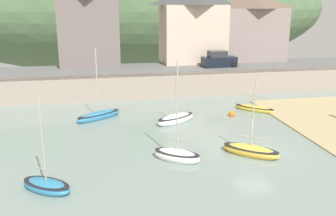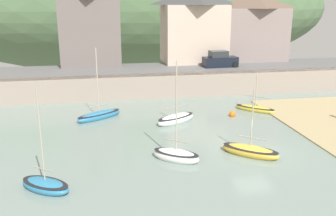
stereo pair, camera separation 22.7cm
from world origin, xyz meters
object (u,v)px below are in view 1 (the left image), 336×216
at_px(waterfront_building_left, 88,20).
at_px(rowboat_small_beached, 177,155).
at_px(waterfront_building_right, 253,27).
at_px(parked_car_near_slipway, 219,60).
at_px(mooring_buoy, 232,114).
at_px(waterfront_building_centre, 193,25).
at_px(sailboat_tall_mast, 99,116).
at_px(fishing_boat_green, 47,185).
at_px(dinghy_open_wooden, 251,151).
at_px(motorboat_with_cabin, 176,119).
at_px(sailboat_blue_trim, 255,108).

xyz_separation_m(waterfront_building_left, rowboat_small_beached, (5.59, -25.51, -7.49)).
bearing_deg(waterfront_building_right, parked_car_near_slipway, -143.09).
xyz_separation_m(rowboat_small_beached, mooring_buoy, (7.01, 8.78, -0.15)).
relative_size(waterfront_building_centre, waterfront_building_right, 1.08).
relative_size(sailboat_tall_mast, parked_car_near_slipway, 1.54).
bearing_deg(mooring_buoy, rowboat_small_beached, -128.59).
bearing_deg(sailboat_tall_mast, rowboat_small_beached, -97.76).
bearing_deg(rowboat_small_beached, fishing_boat_green, -125.62).
bearing_deg(dinghy_open_wooden, waterfront_building_right, 108.09).
xyz_separation_m(waterfront_building_left, waterfront_building_right, (21.21, 0.00, -1.06)).
relative_size(dinghy_open_wooden, parked_car_near_slipway, 1.14).
relative_size(waterfront_building_centre, fishing_boat_green, 1.54).
bearing_deg(waterfront_building_centre, rowboat_small_beached, -106.28).
distance_m(waterfront_building_left, sailboat_tall_mast, 17.08).
height_order(waterfront_building_centre, motorboat_with_cabin, waterfront_building_centre).
bearing_deg(sailboat_tall_mast, waterfront_building_right, 3.12).
bearing_deg(rowboat_small_beached, motorboat_with_cabin, 114.27).
relative_size(waterfront_building_right, mooring_buoy, 14.22).
height_order(waterfront_building_left, sailboat_tall_mast, waterfront_building_left).
relative_size(motorboat_with_cabin, dinghy_open_wooden, 0.89).
relative_size(rowboat_small_beached, parked_car_near_slipway, 1.62).
bearing_deg(waterfront_building_left, dinghy_open_wooden, -67.25).
bearing_deg(mooring_buoy, dinghy_open_wooden, -101.90).
xyz_separation_m(sailboat_blue_trim, fishing_boat_green, (-17.68, -12.67, 0.04)).
xyz_separation_m(fishing_boat_green, parked_car_near_slipway, (17.60, 23.72, 2.93)).
relative_size(waterfront_building_right, sailboat_tall_mast, 1.32).
relative_size(dinghy_open_wooden, sailboat_tall_mast, 0.74).
xyz_separation_m(fishing_boat_green, sailboat_tall_mast, (3.05, 12.90, 0.02)).
bearing_deg(waterfront_building_centre, dinghy_open_wooden, -95.15).
xyz_separation_m(rowboat_small_beached, parked_car_near_slipway, (9.62, 21.01, 2.87)).
bearing_deg(waterfront_building_centre, motorboat_with_cabin, -108.38).
height_order(rowboat_small_beached, sailboat_blue_trim, rowboat_small_beached).
xyz_separation_m(sailboat_blue_trim, parked_car_near_slipway, (-0.08, 11.05, 2.97)).
distance_m(sailboat_tall_mast, parked_car_near_slipway, 18.37).
height_order(waterfront_building_centre, fishing_boat_green, waterfront_building_centre).
bearing_deg(waterfront_building_centre, sailboat_blue_trim, -81.75).
height_order(motorboat_with_cabin, dinghy_open_wooden, dinghy_open_wooden).
bearing_deg(mooring_buoy, fishing_boat_green, -142.53).
height_order(waterfront_building_left, waterfront_building_right, waterfront_building_left).
xyz_separation_m(parked_car_near_slipway, mooring_buoy, (-2.62, -12.23, -3.02)).
distance_m(waterfront_building_centre, rowboat_small_beached, 27.43).
distance_m(waterfront_building_left, parked_car_near_slipway, 16.52).
distance_m(rowboat_small_beached, sailboat_blue_trim, 13.91).
bearing_deg(waterfront_building_centre, mooring_buoy, -91.51).
relative_size(rowboat_small_beached, sailboat_tall_mast, 1.05).
xyz_separation_m(waterfront_building_left, sailboat_tall_mast, (0.66, -15.32, -7.52)).
bearing_deg(waterfront_building_right, mooring_buoy, -117.22).
bearing_deg(motorboat_with_cabin, rowboat_small_beached, -131.67).
height_order(motorboat_with_cabin, parked_car_near_slipway, parked_car_near_slipway).
xyz_separation_m(dinghy_open_wooden, fishing_boat_green, (-13.12, -2.63, -0.01)).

